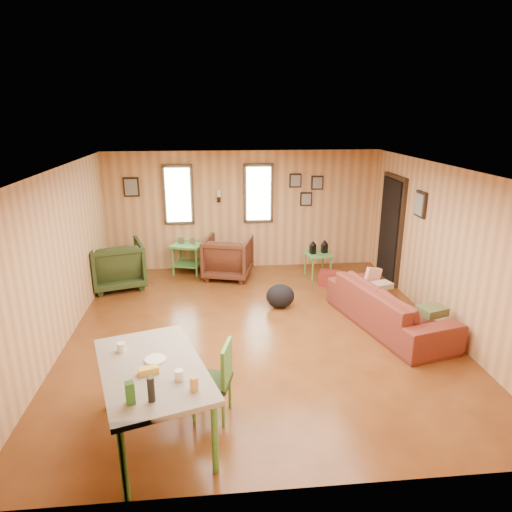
{
  "coord_description": "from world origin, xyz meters",
  "views": [
    {
      "loc": [
        -0.64,
        -6.12,
        3.14
      ],
      "look_at": [
        0.0,
        0.4,
        1.05
      ],
      "focal_mm": 32.0,
      "sensor_mm": 36.0,
      "label": 1
    }
  ],
  "objects_px": {
    "sofa": "(390,300)",
    "side_table": "(318,252)",
    "dining_table": "(153,374)",
    "recliner_brown": "(228,255)",
    "end_table": "(188,253)",
    "recliner_green": "(117,262)"
  },
  "relations": [
    {
      "from": "sofa",
      "to": "dining_table",
      "type": "height_order",
      "value": "dining_table"
    },
    {
      "from": "recliner_green",
      "to": "side_table",
      "type": "xyz_separation_m",
      "value": [
        3.83,
        0.16,
        0.04
      ]
    },
    {
      "from": "sofa",
      "to": "recliner_brown",
      "type": "bearing_deg",
      "value": 29.49
    },
    {
      "from": "sofa",
      "to": "side_table",
      "type": "xyz_separation_m",
      "value": [
        -0.57,
        2.24,
        0.08
      ]
    },
    {
      "from": "recliner_green",
      "to": "end_table",
      "type": "distance_m",
      "value": 1.43
    },
    {
      "from": "sofa",
      "to": "dining_table",
      "type": "relative_size",
      "value": 1.26
    },
    {
      "from": "recliner_brown",
      "to": "recliner_green",
      "type": "relative_size",
      "value": 0.94
    },
    {
      "from": "recliner_green",
      "to": "dining_table",
      "type": "height_order",
      "value": "dining_table"
    },
    {
      "from": "recliner_green",
      "to": "end_table",
      "type": "height_order",
      "value": "recliner_green"
    },
    {
      "from": "sofa",
      "to": "recliner_brown",
      "type": "distance_m",
      "value": 3.35
    },
    {
      "from": "end_table",
      "to": "dining_table",
      "type": "xyz_separation_m",
      "value": [
        -0.1,
        -4.93,
        0.31
      ]
    },
    {
      "from": "recliner_brown",
      "to": "recliner_green",
      "type": "height_order",
      "value": "recliner_green"
    },
    {
      "from": "recliner_brown",
      "to": "sofa",
      "type": "bearing_deg",
      "value": 149.42
    },
    {
      "from": "sofa",
      "to": "side_table",
      "type": "relative_size",
      "value": 2.96
    },
    {
      "from": "recliner_brown",
      "to": "dining_table",
      "type": "xyz_separation_m",
      "value": [
        -0.9,
        -4.6,
        0.28
      ]
    },
    {
      "from": "recliner_brown",
      "to": "side_table",
      "type": "distance_m",
      "value": 1.77
    },
    {
      "from": "recliner_green",
      "to": "side_table",
      "type": "relative_size",
      "value": 1.26
    },
    {
      "from": "recliner_green",
      "to": "dining_table",
      "type": "distance_m",
      "value": 4.43
    },
    {
      "from": "sofa",
      "to": "dining_table",
      "type": "xyz_separation_m",
      "value": [
        -3.23,
        -2.19,
        0.29
      ]
    },
    {
      "from": "recliner_brown",
      "to": "dining_table",
      "type": "distance_m",
      "value": 4.69
    },
    {
      "from": "sofa",
      "to": "recliner_brown",
      "type": "height_order",
      "value": "recliner_brown"
    },
    {
      "from": "end_table",
      "to": "side_table",
      "type": "distance_m",
      "value": 2.61
    }
  ]
}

